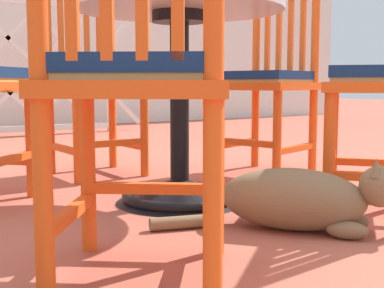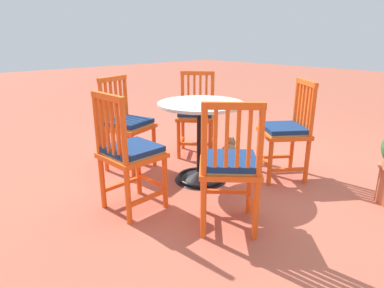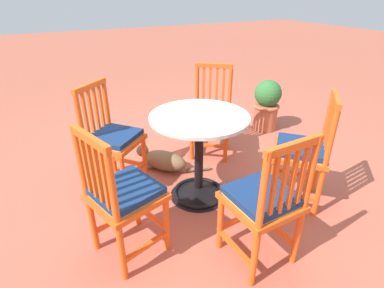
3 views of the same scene
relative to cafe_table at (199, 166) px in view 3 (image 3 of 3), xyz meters
name	(u,v)px [view 3 (image 3 of 3)]	position (x,y,z in m)	size (l,w,h in m)	color
ground_plane	(199,184)	(-0.08, -0.14, -0.28)	(24.00, 24.00, 0.00)	#AD5642
cafe_table	(199,166)	(0.00, 0.00, 0.00)	(0.76, 0.76, 0.73)	black
orange_chair_at_corner	(112,139)	(0.57, -0.48, 0.16)	(0.56, 0.56, 0.91)	#EA5619
orange_chair_by_planter	(123,196)	(0.70, 0.32, 0.16)	(0.50, 0.50, 0.91)	#EA5619
orange_chair_tucked_in	(264,202)	(-0.02, 0.76, 0.16)	(0.42, 0.42, 0.91)	#EA5619
orange_chair_facing_out	(303,152)	(-0.70, 0.41, 0.16)	(0.57, 0.57, 0.91)	#EA5619
orange_chair_near_fence	(211,113)	(-0.48, -0.62, 0.16)	(0.56, 0.56, 0.91)	#EA5619
tabby_cat	(162,160)	(0.11, -0.54, -0.19)	(0.60, 0.50, 0.23)	brown
terracotta_planter	(267,104)	(-1.39, -0.82, 0.04)	(0.32, 0.32, 0.62)	#B25B3D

